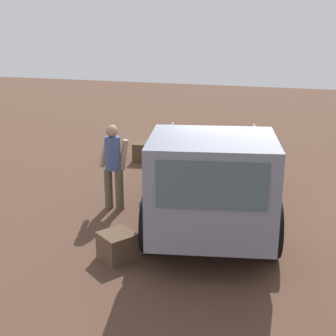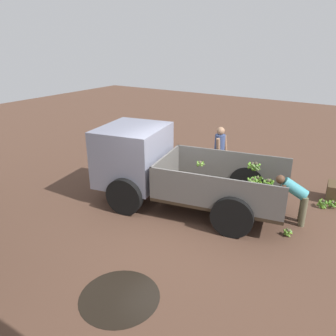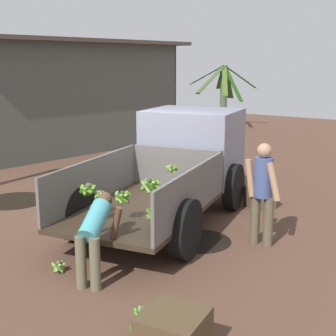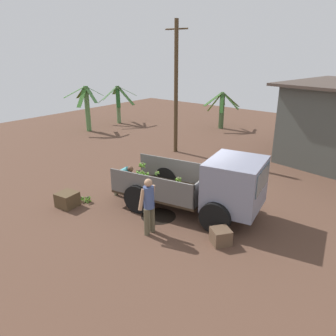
{
  "view_description": "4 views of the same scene",
  "coord_description": "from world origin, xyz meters",
  "px_view_note": "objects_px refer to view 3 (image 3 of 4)",
  "views": [
    {
      "loc": [
        8.13,
        0.92,
        3.61
      ],
      "look_at": [
        0.2,
        -1.39,
        0.95
      ],
      "focal_mm": 50.0,
      "sensor_mm": 36.0,
      "label": 1
    },
    {
      "loc": [
        -3.52,
        6.1,
        4.04
      ],
      "look_at": [
        0.25,
        0.22,
        1.3
      ],
      "focal_mm": 35.0,
      "sensor_mm": 36.0,
      "label": 2
    },
    {
      "loc": [
        -6.66,
        -5.28,
        2.95
      ],
      "look_at": [
        -0.22,
        -0.93,
        1.16
      ],
      "focal_mm": 50.0,
      "sensor_mm": 36.0,
      "label": 3
    },
    {
      "loc": [
        5.79,
        -8.6,
        5.05
      ],
      "look_at": [
        -0.43,
        -0.9,
        1.41
      ],
      "focal_mm": 35.0,
      "sensor_mm": 36.0,
      "label": 4
    }
  ],
  "objects_px": {
    "banana_bunch_on_ground_2": "(59,266)",
    "wooden_crate_1": "(260,197)",
    "banana_bunch_on_ground_0": "(140,327)",
    "wooden_crate_0": "(173,335)",
    "banana_bunch_on_ground_1": "(144,315)",
    "person_foreground_visitor": "(263,190)",
    "cargo_truck": "(184,157)",
    "person_worker_loading": "(95,233)"
  },
  "relations": [
    {
      "from": "cargo_truck",
      "to": "wooden_crate_1",
      "type": "xyz_separation_m",
      "value": [
        0.88,
        -1.29,
        -0.83
      ]
    },
    {
      "from": "banana_bunch_on_ground_2",
      "to": "wooden_crate_0",
      "type": "xyz_separation_m",
      "value": [
        -0.72,
        -2.43,
        0.15
      ]
    },
    {
      "from": "cargo_truck",
      "to": "wooden_crate_0",
      "type": "distance_m",
      "value": 5.08
    },
    {
      "from": "person_worker_loading",
      "to": "banana_bunch_on_ground_0",
      "type": "relative_size",
      "value": 4.72
    },
    {
      "from": "cargo_truck",
      "to": "wooden_crate_1",
      "type": "relative_size",
      "value": 10.11
    },
    {
      "from": "banana_bunch_on_ground_1",
      "to": "wooden_crate_1",
      "type": "xyz_separation_m",
      "value": [
        4.88,
        0.68,
        0.1
      ]
    },
    {
      "from": "banana_bunch_on_ground_2",
      "to": "wooden_crate_0",
      "type": "distance_m",
      "value": 2.54
    },
    {
      "from": "person_worker_loading",
      "to": "banana_bunch_on_ground_1",
      "type": "height_order",
      "value": "person_worker_loading"
    },
    {
      "from": "person_worker_loading",
      "to": "wooden_crate_1",
      "type": "bearing_deg",
      "value": -23.12
    },
    {
      "from": "cargo_truck",
      "to": "banana_bunch_on_ground_1",
      "type": "relative_size",
      "value": 19.42
    },
    {
      "from": "banana_bunch_on_ground_1",
      "to": "wooden_crate_0",
      "type": "bearing_deg",
      "value": -116.47
    },
    {
      "from": "person_foreground_visitor",
      "to": "wooden_crate_1",
      "type": "xyz_separation_m",
      "value": [
        1.88,
        0.83,
        -0.72
      ]
    },
    {
      "from": "banana_bunch_on_ground_1",
      "to": "wooden_crate_0",
      "type": "height_order",
      "value": "wooden_crate_0"
    },
    {
      "from": "banana_bunch_on_ground_0",
      "to": "person_foreground_visitor",
      "type": "bearing_deg",
      "value": -0.45
    },
    {
      "from": "person_foreground_visitor",
      "to": "banana_bunch_on_ground_2",
      "type": "distance_m",
      "value": 3.35
    },
    {
      "from": "banana_bunch_on_ground_0",
      "to": "cargo_truck",
      "type": "bearing_deg",
      "value": 26.42
    },
    {
      "from": "wooden_crate_1",
      "to": "person_worker_loading",
      "type": "bearing_deg",
      "value": 173.41
    },
    {
      "from": "cargo_truck",
      "to": "banana_bunch_on_ground_1",
      "type": "bearing_deg",
      "value": -164.39
    },
    {
      "from": "banana_bunch_on_ground_0",
      "to": "wooden_crate_0",
      "type": "height_order",
      "value": "wooden_crate_0"
    },
    {
      "from": "person_foreground_visitor",
      "to": "banana_bunch_on_ground_2",
      "type": "xyz_separation_m",
      "value": [
        -2.58,
        1.97,
        -0.84
      ]
    },
    {
      "from": "wooden_crate_1",
      "to": "cargo_truck",
      "type": "bearing_deg",
      "value": 124.24
    },
    {
      "from": "wooden_crate_1",
      "to": "banana_bunch_on_ground_2",
      "type": "bearing_deg",
      "value": 165.61
    },
    {
      "from": "person_worker_loading",
      "to": "wooden_crate_0",
      "type": "height_order",
      "value": "person_worker_loading"
    },
    {
      "from": "cargo_truck",
      "to": "person_foreground_visitor",
      "type": "relative_size",
      "value": 2.96
    },
    {
      "from": "banana_bunch_on_ground_0",
      "to": "wooden_crate_1",
      "type": "relative_size",
      "value": 0.5
    },
    {
      "from": "wooden_crate_0",
      "to": "wooden_crate_1",
      "type": "height_order",
      "value": "wooden_crate_0"
    },
    {
      "from": "cargo_truck",
      "to": "person_worker_loading",
      "type": "relative_size",
      "value": 4.27
    },
    {
      "from": "banana_bunch_on_ground_0",
      "to": "banana_bunch_on_ground_1",
      "type": "xyz_separation_m",
      "value": [
        0.22,
        0.12,
        -0.0
      ]
    },
    {
      "from": "person_foreground_visitor",
      "to": "wooden_crate_0",
      "type": "relative_size",
      "value": 2.72
    },
    {
      "from": "person_foreground_visitor",
      "to": "banana_bunch_on_ground_2",
      "type": "bearing_deg",
      "value": -36.74
    },
    {
      "from": "banana_bunch_on_ground_1",
      "to": "wooden_crate_0",
      "type": "distance_m",
      "value": 0.69
    },
    {
      "from": "person_worker_loading",
      "to": "wooden_crate_0",
      "type": "bearing_deg",
      "value": -130.7
    },
    {
      "from": "banana_bunch_on_ground_1",
      "to": "wooden_crate_0",
      "type": "xyz_separation_m",
      "value": [
        -0.3,
        -0.61,
        0.12
      ]
    },
    {
      "from": "person_foreground_visitor",
      "to": "cargo_truck",
      "type": "bearing_deg",
      "value": -114.63
    },
    {
      "from": "wooden_crate_0",
      "to": "banana_bunch_on_ground_0",
      "type": "bearing_deg",
      "value": 80.13
    },
    {
      "from": "person_worker_loading",
      "to": "banana_bunch_on_ground_1",
      "type": "xyz_separation_m",
      "value": [
        -0.5,
        -1.19,
        -0.59
      ]
    },
    {
      "from": "person_foreground_visitor",
      "to": "banana_bunch_on_ground_0",
      "type": "bearing_deg",
      "value": 0.17
    },
    {
      "from": "banana_bunch_on_ground_1",
      "to": "banana_bunch_on_ground_2",
      "type": "xyz_separation_m",
      "value": [
        0.42,
        1.83,
        -0.02
      ]
    },
    {
      "from": "banana_bunch_on_ground_2",
      "to": "wooden_crate_1",
      "type": "height_order",
      "value": "wooden_crate_1"
    },
    {
      "from": "wooden_crate_0",
      "to": "wooden_crate_1",
      "type": "distance_m",
      "value": 5.34
    },
    {
      "from": "cargo_truck",
      "to": "wooden_crate_1",
      "type": "distance_m",
      "value": 1.77
    },
    {
      "from": "banana_bunch_on_ground_2",
      "to": "banana_bunch_on_ground_1",
      "type": "bearing_deg",
      "value": -102.85
    }
  ]
}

